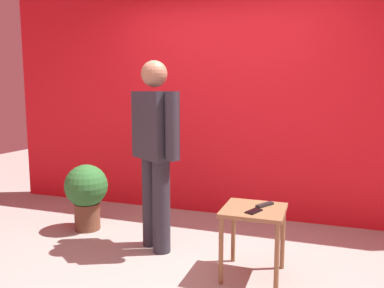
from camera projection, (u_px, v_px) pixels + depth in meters
ground_plane at (177, 273)px, 3.03m from camera, size 12.00×12.00×0.00m
back_wall_red at (227, 97)px, 4.37m from camera, size 5.67×0.12×2.75m
standing_person at (155, 146)px, 3.39m from camera, size 0.61×0.48×1.70m
side_table at (254, 220)px, 2.93m from camera, size 0.47×0.47×0.54m
cell_phone at (254, 211)px, 2.83m from camera, size 0.12×0.16×0.01m
tv_remote at (265, 205)px, 2.97m from camera, size 0.13×0.17×0.02m
potted_plant at (86, 191)px, 3.95m from camera, size 0.44×0.44×0.69m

